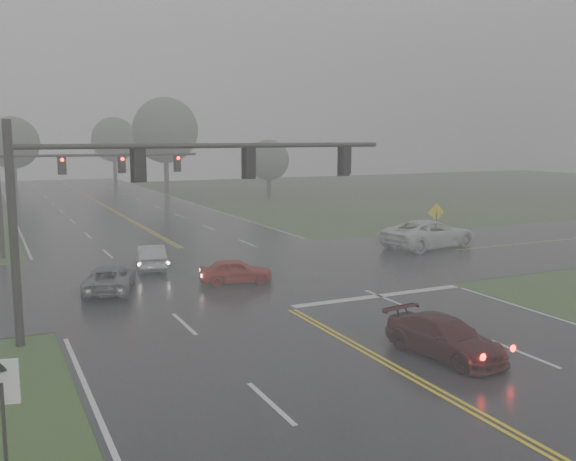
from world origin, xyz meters
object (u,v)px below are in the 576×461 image
pickup_white (429,248)px  signal_gantry_near (145,184)px  sedan_silver (151,269)px  car_grey (111,292)px  sedan_maroon (444,357)px  signal_gantry_far (65,176)px  sedan_red (236,284)px

pickup_white → signal_gantry_near: 22.78m
sedan_silver → car_grey: sedan_silver is taller
sedan_maroon → pickup_white: 20.55m
sedan_silver → pickup_white: 17.47m
sedan_maroon → signal_gantry_near: signal_gantry_near is taller
signal_gantry_near → sedan_silver: bearing=76.2°
sedan_silver → signal_gantry_far: size_ratio=0.34×
sedan_silver → signal_gantry_near: bearing=85.0°
sedan_red → signal_gantry_far: signal_gantry_far is taller
sedan_red → pickup_white: (14.57, 4.00, 0.00)m
sedan_red → car_grey: bearing=96.5°
car_grey → signal_gantry_far: size_ratio=0.37×
car_grey → pickup_white: (20.31, 3.12, 0.00)m
car_grey → signal_gantry_far: 11.87m
pickup_white → signal_gantry_near: size_ratio=0.45×
sedan_red → signal_gantry_near: bearing=150.1°
car_grey → signal_gantry_near: bearing=109.5°
sedan_maroon → car_grey: bearing=112.6°
car_grey → sedan_silver: bearing=-107.0°
sedan_maroon → pickup_white: pickup_white is taller
sedan_maroon → signal_gantry_near: bearing=129.3°
sedan_silver → car_grey: (-2.88, -4.28, 0.00)m
signal_gantry_near → signal_gantry_far: bearing=92.6°
car_grey → signal_gantry_near: 8.27m
sedan_maroon → car_grey: size_ratio=0.99×
signal_gantry_near → signal_gantry_far: 17.25m
sedan_maroon → sedan_silver: size_ratio=1.09×
sedan_maroon → signal_gantry_far: size_ratio=0.37×
sedan_maroon → sedan_red: (-2.35, 12.52, 0.00)m
sedan_red → sedan_silver: (-2.86, 5.15, 0.00)m
sedan_red → signal_gantry_near: (-5.46, -5.45, 5.33)m
pickup_white → signal_gantry_far: bearing=60.7°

